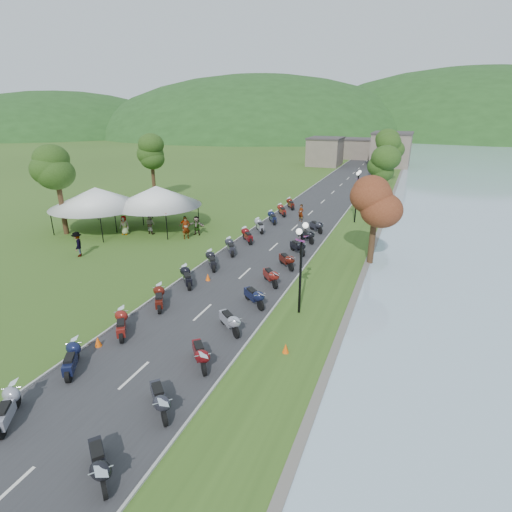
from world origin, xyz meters
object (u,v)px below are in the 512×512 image
(pedestrian_b, at_px, (151,234))
(vendor_tent_main, at_px, (158,207))
(pedestrian_c, at_px, (80,256))
(pedestrian_a, at_px, (187,239))

(pedestrian_b, bearing_deg, vendor_tent_main, -69.78)
(vendor_tent_main, bearing_deg, pedestrian_c, -98.23)
(pedestrian_a, bearing_deg, vendor_tent_main, 105.46)
(vendor_tent_main, height_order, pedestrian_a, vendor_tent_main)
(pedestrian_b, bearing_deg, pedestrian_a, -172.42)
(pedestrian_b, distance_m, pedestrian_c, 7.14)
(vendor_tent_main, relative_size, pedestrian_b, 3.04)
(pedestrian_b, bearing_deg, pedestrian_c, 85.92)
(vendor_tent_main, distance_m, pedestrian_b, 2.72)
(pedestrian_a, distance_m, pedestrian_b, 3.77)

